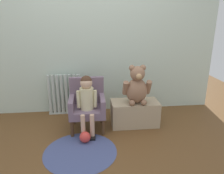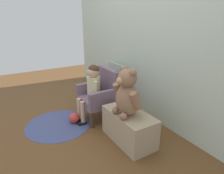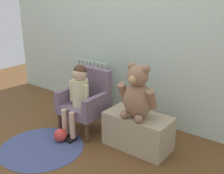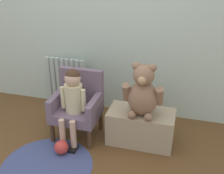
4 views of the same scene
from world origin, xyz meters
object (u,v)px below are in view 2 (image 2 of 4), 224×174
at_px(low_bench, 129,127).
at_px(toy_ball, 74,118).
at_px(radiator, 117,83).
at_px(child_figure, 92,85).
at_px(large_teddy_bear, 127,95).
at_px(floor_rug, 58,125).
at_px(child_armchair, 100,94).

bearing_deg(low_bench, toy_ball, -150.39).
height_order(radiator, child_figure, child_figure).
distance_m(large_teddy_bear, toy_ball, 0.91).
bearing_deg(floor_rug, toy_ball, 75.37).
bearing_deg(floor_rug, child_figure, 79.17).
xyz_separation_m(low_bench, toy_ball, (-0.67, -0.38, -0.10)).
height_order(child_figure, large_teddy_bear, large_teddy_bear).
height_order(child_armchair, toy_ball, child_armchair).
bearing_deg(low_bench, radiator, 154.98).
bearing_deg(toy_ball, floor_rug, -104.63).
relative_size(large_teddy_bear, toy_ball, 3.84).
bearing_deg(toy_ball, child_figure, 82.25).
distance_m(large_teddy_bear, floor_rug, 1.07).
relative_size(radiator, large_teddy_bear, 1.21).
bearing_deg(toy_ball, large_teddy_bear, 26.62).
bearing_deg(radiator, child_figure, -59.87).
bearing_deg(low_bench, child_armchair, -178.17).
bearing_deg(large_teddy_bear, child_figure, -172.06).
relative_size(child_armchair, toy_ball, 5.02).
distance_m(radiator, large_teddy_bear, 1.14).
bearing_deg(child_figure, toy_ball, -97.75).
height_order(low_bench, floor_rug, low_bench).
height_order(floor_rug, toy_ball, toy_ball).
bearing_deg(radiator, floor_rug, -76.19).
relative_size(radiator, floor_rug, 0.76).
xyz_separation_m(child_armchair, child_figure, (-0.00, -0.11, 0.15)).
xyz_separation_m(child_armchair, toy_ball, (-0.03, -0.36, -0.27)).
xyz_separation_m(child_figure, toy_ball, (-0.03, -0.25, -0.42)).
bearing_deg(child_armchair, large_teddy_bear, -1.77).
bearing_deg(toy_ball, child_armchair, 84.60).
distance_m(child_figure, low_bench, 0.73).
xyz_separation_m(floor_rug, toy_ball, (0.05, 0.20, 0.06)).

